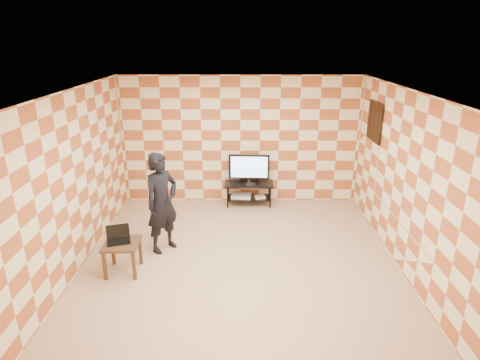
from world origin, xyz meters
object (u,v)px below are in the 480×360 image
object	(u,v)px
tv	(249,168)
tv_stand	(249,189)
side_table	(122,248)
person	(162,203)

from	to	relation	value
tv	tv_stand	bearing A→B (deg)	93.28
side_table	tv_stand	bearing A→B (deg)	53.01
side_table	tv	bearing A→B (deg)	52.98
side_table	person	xyz separation A→B (m)	(0.50, 0.70, 0.44)
tv_stand	side_table	xyz separation A→B (m)	(-1.97, -2.61, 0.05)
tv_stand	person	xyz separation A→B (m)	(-1.46, -1.91, 0.48)
tv	side_table	size ratio (longest dim) A/B	1.62
tv_stand	person	bearing A→B (deg)	-127.47
tv	side_table	xyz separation A→B (m)	(-1.97, -2.61, -0.43)
tv	side_table	world-z (taller)	tv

